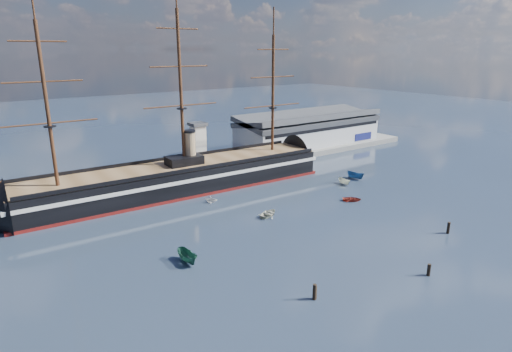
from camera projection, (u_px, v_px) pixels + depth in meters
ground at (249, 203)px, 114.35m from camera, size 600.00×600.00×0.00m
quay at (213, 168)px, 147.96m from camera, size 180.00×18.00×2.00m
warehouse at (309, 129)px, 175.67m from camera, size 63.00×21.00×11.60m
quay_tower at (198, 145)px, 138.93m from camera, size 5.00×5.00×15.00m
warship at (173, 179)px, 121.85m from camera, size 113.13×19.13×53.94m
motorboat_a at (188, 263)px, 82.44m from camera, size 7.49×2.81×2.99m
motorboat_b at (269, 216)px, 105.78m from camera, size 2.84×4.00×1.73m
motorboat_c at (344, 185)px, 130.07m from camera, size 5.97×2.97×2.28m
motorboat_d at (211, 202)px, 114.84m from camera, size 5.47×5.37×1.96m
motorboat_e at (352, 201)px, 116.03m from camera, size 3.06×3.21×1.48m
motorboat_f at (355, 179)px, 135.69m from camera, size 7.29×3.74×2.78m
piling_near_left at (314, 299)px, 70.34m from camera, size 0.64×0.64×3.48m
piling_near_mid at (428, 276)px, 77.75m from camera, size 0.64×0.64×3.00m
piling_near_right at (448, 233)px, 95.57m from camera, size 0.64×0.64×3.39m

